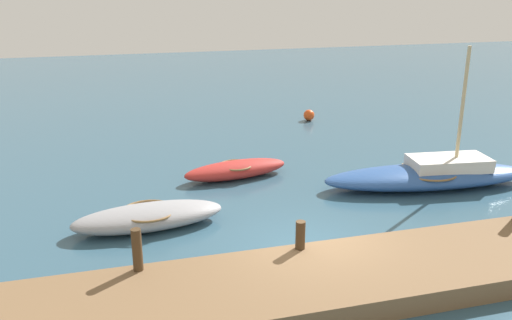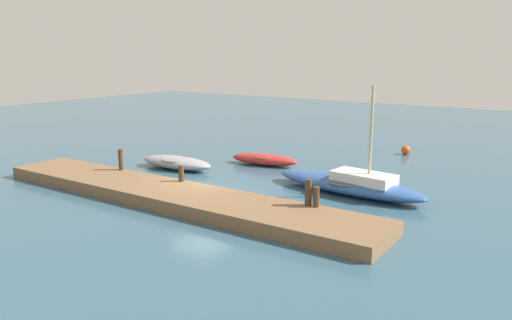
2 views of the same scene
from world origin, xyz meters
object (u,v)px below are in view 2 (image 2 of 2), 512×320
Objects in this scene: sailboat_blue at (350,184)px; mooring_post_west at (121,160)px; rowboat_red at (264,159)px; mooring_post_mid_east at (308,192)px; rowboat_grey at (176,162)px; mooring_post_mid_west at (181,173)px; mooring_post_east at (316,197)px; marker_buoy at (406,150)px.

mooring_post_west is at bearing -151.32° from sailboat_blue.
mooring_post_mid_east is (6.31, -6.67, 0.70)m from rowboat_red.
rowboat_grey is at bearing -168.78° from sailboat_blue.
mooring_post_mid_west is 0.95× the size of mooring_post_east.
mooring_post_west reaches higher than mooring_post_mid_east.
rowboat_grey is at bearing -143.62° from rowboat_red.
mooring_post_east is at bearing 0.00° from mooring_post_mid_west.
mooring_post_mid_west is at bearing 0.00° from mooring_post_west.
mooring_post_west is at bearing 180.00° from mooring_post_mid_west.
mooring_post_west is at bearing -124.03° from marker_buoy.
rowboat_grey is (-9.56, -0.76, -0.10)m from sailboat_blue.
mooring_post_mid_west reaches higher than rowboat_grey.
mooring_post_mid_east is at bearing 0.00° from mooring_post_mid_west.
mooring_post_mid_east reaches higher than mooring_post_mid_west.
mooring_post_east is 1.38× the size of marker_buoy.
mooring_post_mid_west is at bearing -48.67° from rowboat_grey.
mooring_post_mid_east reaches higher than rowboat_grey.
rowboat_red is at bearing 134.83° from mooring_post_east.
mooring_post_west is (-0.49, -3.30, 0.68)m from rowboat_grey.
sailboat_blue is 9.59m from rowboat_grey.
marker_buoy is at bearing 100.71° from sailboat_blue.
rowboat_grey is 4.37× the size of mooring_post_west.
rowboat_red is 9.42m from mooring_post_east.
mooring_post_west reaches higher than rowboat_grey.
mooring_post_mid_west is at bearing -111.60° from marker_buoy.
sailboat_blue is at bearing 96.04° from mooring_post_east.
sailboat_blue is 7.41m from mooring_post_mid_west.
mooring_post_east is (6.63, -6.67, 0.58)m from rowboat_red.
mooring_post_east is at bearing -77.30° from sailboat_blue.
rowboat_red is 9.05m from marker_buoy.
rowboat_red is 6.72m from sailboat_blue.
rowboat_grey is at bearing 161.70° from mooring_post_east.
marker_buoy is at bearing 68.40° from mooring_post_mid_west.
rowboat_grey reaches higher than rowboat_red.
sailboat_blue is at bearing -85.94° from marker_buoy.
marker_buoy is at bearing 93.33° from mooring_post_mid_east.
mooring_post_mid_west is 14.92m from marker_buoy.
sailboat_blue reaches higher than mooring_post_mid_west.
mooring_post_mid_east is (0.11, -4.07, 0.58)m from sailboat_blue.
marker_buoy is (-0.69, 9.79, -0.16)m from sailboat_blue.
mooring_post_mid_west is 6.29m from mooring_post_mid_east.
mooring_post_mid_east is 1.80× the size of marker_buoy.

